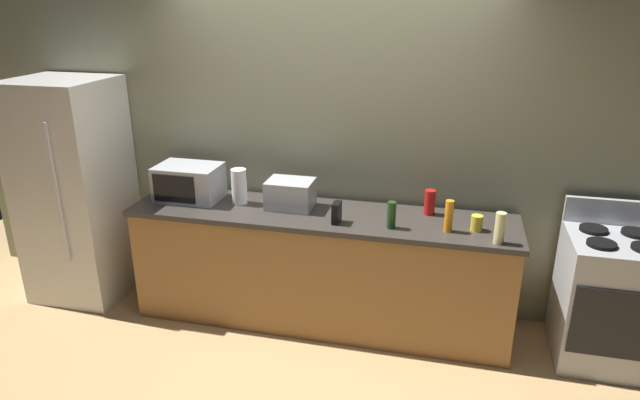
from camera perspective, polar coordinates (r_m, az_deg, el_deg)
ground_plane at (r=4.12m, az=-1.37°, el=-15.08°), size 8.00×8.00×0.00m
back_wall at (r=4.27m, az=1.32°, el=6.27°), size 6.40×0.10×2.70m
counter_run at (r=4.22m, az=0.00°, el=-7.00°), size 2.84×0.64×0.90m
refrigerator at (r=4.91m, az=-23.93°, el=0.89°), size 0.72×0.73×1.80m
stove_range at (r=4.26m, az=27.46°, el=-9.05°), size 0.60×0.61×1.08m
microwave at (r=4.38m, az=-13.37°, el=1.79°), size 0.48×0.35×0.27m
toaster_oven at (r=4.11m, az=-3.08°, el=0.63°), size 0.34×0.26×0.21m
paper_towel_roll at (r=4.22m, az=-8.34°, el=1.40°), size 0.12×0.12×0.27m
cordless_phone at (r=3.83m, az=1.73°, el=-1.32°), size 0.05×0.11×0.15m
bottle_wine at (r=3.77m, az=7.39°, el=-1.55°), size 0.06×0.06×0.19m
bottle_hot_sauce at (r=4.05m, az=11.26°, el=-0.23°), size 0.08×0.08×0.18m
bottle_dish_soap at (r=3.78m, az=13.16°, el=-1.63°), size 0.06×0.06×0.22m
bottle_vinegar at (r=3.69m, az=18.07°, el=-2.78°), size 0.07×0.07×0.21m
mug_yellow at (r=3.86m, az=15.87°, el=-2.29°), size 0.08×0.08×0.11m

